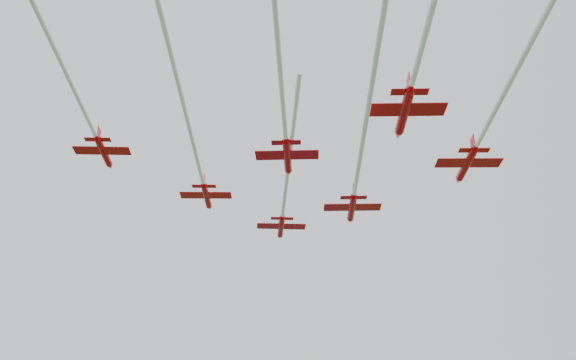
{
  "coord_description": "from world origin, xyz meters",
  "views": [
    {
      "loc": [
        3.75,
        -88.51,
        15.52
      ],
      "look_at": [
        1.63,
        -0.75,
        58.34
      ],
      "focal_mm": 40.0,
      "sensor_mm": 36.0,
      "label": 1
    }
  ],
  "objects_px": {
    "jet_row2_right": "(359,164)",
    "jet_row4_right": "(420,52)",
    "jet_lead": "(285,198)",
    "jet_row3_left": "(72,85)",
    "jet_row3_right": "(502,97)",
    "jet_row2_left": "(193,143)",
    "jet_row3_mid": "(284,120)"
  },
  "relations": [
    {
      "from": "jet_row4_right",
      "to": "jet_row2_right",
      "type": "bearing_deg",
      "value": 101.53
    },
    {
      "from": "jet_lead",
      "to": "jet_row3_left",
      "type": "distance_m",
      "value": 40.95
    },
    {
      "from": "jet_row3_left",
      "to": "jet_lead",
      "type": "bearing_deg",
      "value": 50.51
    },
    {
      "from": "jet_row2_left",
      "to": "jet_row3_right",
      "type": "distance_m",
      "value": 41.05
    },
    {
      "from": "jet_row3_left",
      "to": "jet_row3_right",
      "type": "height_order",
      "value": "jet_row3_right"
    },
    {
      "from": "jet_row2_right",
      "to": "jet_row2_left",
      "type": "bearing_deg",
      "value": -175.64
    },
    {
      "from": "jet_row2_left",
      "to": "jet_row3_right",
      "type": "height_order",
      "value": "jet_row3_right"
    },
    {
      "from": "jet_row2_right",
      "to": "jet_row4_right",
      "type": "xyz_separation_m",
      "value": [
        4.84,
        -23.32,
        1.32
      ]
    },
    {
      "from": "jet_row2_right",
      "to": "jet_row3_right",
      "type": "bearing_deg",
      "value": -37.5
    },
    {
      "from": "jet_row2_right",
      "to": "jet_row3_mid",
      "type": "height_order",
      "value": "jet_row3_mid"
    },
    {
      "from": "jet_row3_left",
      "to": "jet_row2_right",
      "type": "bearing_deg",
      "value": 22.0
    },
    {
      "from": "jet_row2_left",
      "to": "jet_row3_mid",
      "type": "relative_size",
      "value": 1.38
    },
    {
      "from": "jet_lead",
      "to": "jet_row4_right",
      "type": "distance_m",
      "value": 42.8
    },
    {
      "from": "jet_lead",
      "to": "jet_row3_right",
      "type": "bearing_deg",
      "value": -51.41
    },
    {
      "from": "jet_row2_left",
      "to": "jet_row4_right",
      "type": "height_order",
      "value": "jet_row2_left"
    },
    {
      "from": "jet_row2_right",
      "to": "jet_row3_left",
      "type": "height_order",
      "value": "jet_row3_left"
    },
    {
      "from": "jet_row3_mid",
      "to": "jet_row3_right",
      "type": "relative_size",
      "value": 0.68
    },
    {
      "from": "jet_row2_right",
      "to": "jet_row3_right",
      "type": "relative_size",
      "value": 0.89
    },
    {
      "from": "jet_lead",
      "to": "jet_row3_mid",
      "type": "height_order",
      "value": "jet_lead"
    },
    {
      "from": "jet_lead",
      "to": "jet_row2_left",
      "type": "distance_m",
      "value": 21.9
    },
    {
      "from": "jet_row3_mid",
      "to": "jet_row4_right",
      "type": "xyz_separation_m",
      "value": [
        14.95,
        -14.77,
        -0.73
      ]
    },
    {
      "from": "jet_row2_right",
      "to": "jet_row3_left",
      "type": "relative_size",
      "value": 1.0
    },
    {
      "from": "jet_row2_left",
      "to": "jet_row3_mid",
      "type": "xyz_separation_m",
      "value": [
        12.85,
        -6.83,
        -0.64
      ]
    },
    {
      "from": "jet_lead",
      "to": "jet_row3_mid",
      "type": "bearing_deg",
      "value": -92.93
    },
    {
      "from": "jet_row2_left",
      "to": "jet_row4_right",
      "type": "distance_m",
      "value": 35.23
    },
    {
      "from": "jet_lead",
      "to": "jet_row3_left",
      "type": "xyz_separation_m",
      "value": [
        -24.17,
        -33.05,
        -0.07
      ]
    },
    {
      "from": "jet_row3_right",
      "to": "jet_row4_right",
      "type": "height_order",
      "value": "jet_row3_right"
    },
    {
      "from": "jet_row2_right",
      "to": "jet_row3_mid",
      "type": "xyz_separation_m",
      "value": [
        -10.11,
        -8.55,
        2.05
      ]
    },
    {
      "from": "jet_row2_left",
      "to": "jet_row4_right",
      "type": "bearing_deg",
      "value": -39.84
    },
    {
      "from": "jet_row3_mid",
      "to": "jet_row3_right",
      "type": "xyz_separation_m",
      "value": [
        26.69,
        -4.2,
        0.4
      ]
    },
    {
      "from": "jet_lead",
      "to": "jet_row4_right",
      "type": "bearing_deg",
      "value": -73.07
    },
    {
      "from": "jet_row2_left",
      "to": "jet_row3_right",
      "type": "xyz_separation_m",
      "value": [
        39.54,
        -11.03,
        -0.24
      ]
    }
  ]
}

